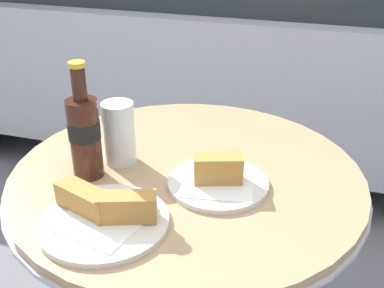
{
  "coord_description": "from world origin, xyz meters",
  "views": [
    {
      "loc": [
        0.29,
        -0.88,
        1.33
      ],
      "look_at": [
        0.0,
        0.04,
        0.83
      ],
      "focal_mm": 45.0,
      "sensor_mm": 36.0,
      "label": 1
    }
  ],
  "objects_px": {
    "lunch_plate_far": "(218,179)",
    "parked_car": "(221,25)",
    "bistro_table": "(187,227)",
    "lunch_plate_near": "(104,214)",
    "cola_bottle_left": "(85,133)",
    "drinking_glass": "(119,135)"
  },
  "relations": [
    {
      "from": "lunch_plate_far",
      "to": "parked_car",
      "type": "height_order",
      "value": "parked_car"
    },
    {
      "from": "bistro_table",
      "to": "parked_car",
      "type": "xyz_separation_m",
      "value": [
        -0.4,
        1.89,
        0.02
      ]
    },
    {
      "from": "lunch_plate_far",
      "to": "parked_car",
      "type": "xyz_separation_m",
      "value": [
        -0.48,
        1.93,
        -0.15
      ]
    },
    {
      "from": "drinking_glass",
      "to": "lunch_plate_near",
      "type": "xyz_separation_m",
      "value": [
        0.07,
        -0.23,
        -0.05
      ]
    },
    {
      "from": "bistro_table",
      "to": "lunch_plate_far",
      "type": "bearing_deg",
      "value": -24.57
    },
    {
      "from": "drinking_glass",
      "to": "parked_car",
      "type": "distance_m",
      "value": 1.92
    },
    {
      "from": "bistro_table",
      "to": "lunch_plate_near",
      "type": "height_order",
      "value": "lunch_plate_near"
    },
    {
      "from": "bistro_table",
      "to": "cola_bottle_left",
      "type": "bearing_deg",
      "value": -158.93
    },
    {
      "from": "lunch_plate_far",
      "to": "parked_car",
      "type": "relative_size",
      "value": 0.05
    },
    {
      "from": "bistro_table",
      "to": "drinking_glass",
      "type": "relative_size",
      "value": 5.51
    },
    {
      "from": "bistro_table",
      "to": "lunch_plate_far",
      "type": "relative_size",
      "value": 3.72
    },
    {
      "from": "lunch_plate_near",
      "to": "parked_car",
      "type": "relative_size",
      "value": 0.05
    },
    {
      "from": "cola_bottle_left",
      "to": "drinking_glass",
      "type": "xyz_separation_m",
      "value": [
        0.04,
        0.08,
        -0.04
      ]
    },
    {
      "from": "bistro_table",
      "to": "lunch_plate_near",
      "type": "bearing_deg",
      "value": -111.49
    },
    {
      "from": "parked_car",
      "to": "lunch_plate_near",
      "type": "bearing_deg",
      "value": -81.61
    },
    {
      "from": "bistro_table",
      "to": "lunch_plate_near",
      "type": "xyz_separation_m",
      "value": [
        -0.09,
        -0.23,
        0.17
      ]
    },
    {
      "from": "lunch_plate_near",
      "to": "lunch_plate_far",
      "type": "relative_size",
      "value": 1.15
    },
    {
      "from": "cola_bottle_left",
      "to": "lunch_plate_near",
      "type": "relative_size",
      "value": 1.05
    },
    {
      "from": "bistro_table",
      "to": "parked_car",
      "type": "relative_size",
      "value": 0.18
    },
    {
      "from": "lunch_plate_near",
      "to": "parked_car",
      "type": "distance_m",
      "value": 2.15
    },
    {
      "from": "lunch_plate_near",
      "to": "parked_car",
      "type": "bearing_deg",
      "value": 98.39
    },
    {
      "from": "bistro_table",
      "to": "lunch_plate_far",
      "type": "height_order",
      "value": "lunch_plate_far"
    }
  ]
}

